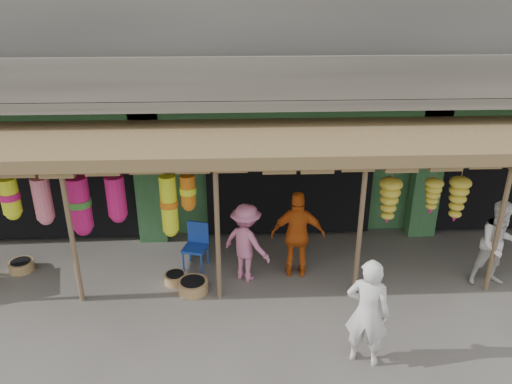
{
  "coord_description": "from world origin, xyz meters",
  "views": [
    {
      "loc": [
        -1.17,
        -7.86,
        5.47
      ],
      "look_at": [
        -0.78,
        1.0,
        1.56
      ],
      "focal_mm": 35.0,
      "sensor_mm": 36.0,
      "label": 1
    }
  ],
  "objects_px": {
    "blue_chair": "(196,243)",
    "person_vendor": "(298,235)",
    "person_front": "(367,313)",
    "person_right": "(498,244)",
    "person_shopper": "(246,243)"
  },
  "relations": [
    {
      "from": "blue_chair",
      "to": "person_vendor",
      "type": "xyz_separation_m",
      "value": [
        1.98,
        -0.43,
        0.37
      ]
    },
    {
      "from": "person_front",
      "to": "person_vendor",
      "type": "height_order",
      "value": "person_front"
    },
    {
      "from": "person_right",
      "to": "person_shopper",
      "type": "bearing_deg",
      "value": 175.42
    },
    {
      "from": "blue_chair",
      "to": "person_front",
      "type": "xyz_separation_m",
      "value": [
        2.71,
        -2.85,
        0.37
      ]
    },
    {
      "from": "person_right",
      "to": "person_vendor",
      "type": "bearing_deg",
      "value": 172.9
    },
    {
      "from": "person_front",
      "to": "person_right",
      "type": "distance_m",
      "value": 3.54
    },
    {
      "from": "blue_chair",
      "to": "person_vendor",
      "type": "distance_m",
      "value": 2.05
    },
    {
      "from": "person_shopper",
      "to": "blue_chair",
      "type": "bearing_deg",
      "value": 10.35
    },
    {
      "from": "person_front",
      "to": "person_vendor",
      "type": "distance_m",
      "value": 2.53
    },
    {
      "from": "blue_chair",
      "to": "person_right",
      "type": "distance_m",
      "value": 5.74
    },
    {
      "from": "person_front",
      "to": "person_right",
      "type": "xyz_separation_m",
      "value": [
        2.95,
        1.95,
        -0.04
      ]
    },
    {
      "from": "person_front",
      "to": "person_shopper",
      "type": "xyz_separation_m",
      "value": [
        -1.72,
        2.34,
        -0.11
      ]
    },
    {
      "from": "person_front",
      "to": "person_right",
      "type": "height_order",
      "value": "person_front"
    },
    {
      "from": "blue_chair",
      "to": "person_vendor",
      "type": "relative_size",
      "value": 0.53
    },
    {
      "from": "person_front",
      "to": "person_shopper",
      "type": "height_order",
      "value": "person_front"
    }
  ]
}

